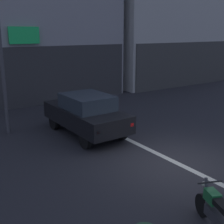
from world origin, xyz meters
TOP-DOWN VIEW (x-y plane):
  - ground_plane at (0.00, 0.00)m, footprint 120.00×120.00m
  - lane_centre_line at (0.00, 6.00)m, footprint 0.20×18.00m
  - car_black_crossing_near at (-1.02, 4.00)m, footprint 1.83×4.13m
  - motorcycle_green_row_leftmost at (-1.78, -2.69)m, footprint 0.75×1.57m

SIDE VIEW (x-z plane):
  - ground_plane at x=0.00m, z-range 0.00..0.00m
  - lane_centre_line at x=0.00m, z-range 0.00..0.01m
  - motorcycle_green_row_leftmost at x=-1.78m, z-range -0.03..0.95m
  - car_black_crossing_near at x=-1.02m, z-range 0.07..1.71m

